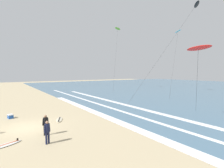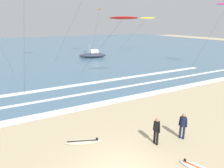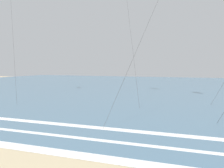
{
  "view_description": "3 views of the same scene",
  "coord_description": "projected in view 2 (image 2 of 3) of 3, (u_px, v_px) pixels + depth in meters",
  "views": [
    {
      "loc": [
        16.35,
        -1.92,
        4.9
      ],
      "look_at": [
        0.42,
        8.9,
        3.56
      ],
      "focal_mm": 27.06,
      "sensor_mm": 36.0,
      "label": 1
    },
    {
      "loc": [
        -4.08,
        -6.52,
        6.6
      ],
      "look_at": [
        2.33,
        5.31,
        2.48
      ],
      "focal_mm": 32.3,
      "sensor_mm": 36.0,
      "label": 2
    },
    {
      "loc": [
        5.49,
        -4.62,
        4.7
      ],
      "look_at": [
        0.6,
        7.2,
        3.79
      ],
      "focal_mm": 44.96,
      "sensor_mm": 36.0,
      "label": 3
    }
  ],
  "objects": [
    {
      "name": "wave_foam_outer_break",
      "position": [
        35.0,
        91.0,
        20.09
      ],
      "size": [
        46.3,
        0.87,
        0.01
      ],
      "primitive_type": "cube",
      "color": "white",
      "rests_on": "ocean_surface"
    },
    {
      "name": "wave_foam_shoreline",
      "position": [
        94.0,
        105.0,
        16.71
      ],
      "size": [
        36.2,
        1.06,
        0.01
      ],
      "primitive_type": "cube",
      "color": "white",
      "rests_on": "ocean_surface"
    },
    {
      "name": "kite_yellow_high_right",
      "position": [
        147.0,
        18.0,
        43.5
      ],
      "size": [
        8.14,
        3.45,
        7.75
      ],
      "color": "yellow",
      "rests_on": "ground"
    },
    {
      "name": "ocean_surface",
      "position": [
        20.0,
        48.0,
        53.31
      ],
      "size": [
        140.0,
        90.0,
        0.01
      ],
      "primitive_type": "cube",
      "color": "slate",
      "rests_on": "ground"
    },
    {
      "name": "offshore_boat",
      "position": [
        93.0,
        55.0,
        39.1
      ],
      "size": [
        5.47,
        3.2,
        2.7
      ],
      "color": "#2D3342",
      "rests_on": "ground"
    },
    {
      "name": "surfer_left_near",
      "position": [
        183.0,
        124.0,
        11.7
      ],
      "size": [
        0.32,
        0.49,
        1.6
      ],
      "color": "#141938",
      "rests_on": "ground"
    },
    {
      "name": "kite_orange_far_left",
      "position": [
        99.0,
        9.0,
        36.55
      ],
      "size": [
        2.35,
        3.28,
        9.11
      ],
      "color": "orange",
      "rests_on": "ground"
    },
    {
      "name": "surfboard_near_water",
      "position": [
        83.0,
        142.0,
        11.56
      ],
      "size": [
        2.17,
        1.34,
        0.25
      ],
      "color": "beige",
      "rests_on": "ground"
    },
    {
      "name": "wave_foam_mid_break",
      "position": [
        44.0,
        101.0,
        17.68
      ],
      "size": [
        58.3,
        0.53,
        0.01
      ],
      "primitive_type": "cube",
      "color": "white",
      "rests_on": "ocean_surface"
    },
    {
      "name": "surfer_right_near",
      "position": [
        157.0,
        129.0,
        11.14
      ],
      "size": [
        0.32,
        0.51,
        1.6
      ],
      "color": "black",
      "rests_on": "ground"
    },
    {
      "name": "kite_red_high_left",
      "position": [
        124.0,
        18.0,
        21.91
      ],
      "size": [
        4.85,
        6.75,
        7.29
      ],
      "color": "red",
      "rests_on": "ground"
    }
  ]
}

